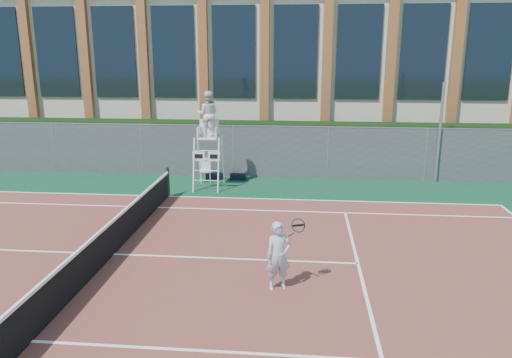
# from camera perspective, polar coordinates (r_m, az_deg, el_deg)

# --- Properties ---
(ground) EXTENTS (120.00, 120.00, 0.00)m
(ground) POSITION_cam_1_polar(r_m,az_deg,el_deg) (13.89, -16.00, -8.38)
(ground) COLOR #233814
(apron) EXTENTS (36.00, 20.00, 0.01)m
(apron) POSITION_cam_1_polar(r_m,az_deg,el_deg) (14.75, -14.61, -6.90)
(apron) COLOR #0C381E
(apron) RESTS_ON ground
(tennis_court) EXTENTS (23.77, 10.97, 0.02)m
(tennis_court) POSITION_cam_1_polar(r_m,az_deg,el_deg) (13.88, -16.01, -8.30)
(tennis_court) COLOR brown
(tennis_court) RESTS_ON apron
(tennis_net) EXTENTS (0.10, 11.30, 1.10)m
(tennis_net) POSITION_cam_1_polar(r_m,az_deg,el_deg) (13.70, -16.15, -6.30)
(tennis_net) COLOR black
(tennis_net) RESTS_ON ground
(fence) EXTENTS (40.00, 0.06, 2.20)m
(fence) POSITION_cam_1_polar(r_m,az_deg,el_deg) (21.66, -7.86, 3.21)
(fence) COLOR #595E60
(fence) RESTS_ON ground
(hedge) EXTENTS (40.00, 1.40, 2.20)m
(hedge) POSITION_cam_1_polar(r_m,az_deg,el_deg) (22.81, -7.18, 3.80)
(hedge) COLOR black
(hedge) RESTS_ON ground
(building) EXTENTS (45.00, 10.60, 8.22)m
(building) POSITION_cam_1_polar(r_m,az_deg,el_deg) (30.26, -4.07, 12.26)
(building) COLOR beige
(building) RESTS_ON ground
(steel_pole) EXTENTS (0.12, 0.12, 4.08)m
(steel_pole) POSITION_cam_1_polar(r_m,az_deg,el_deg) (21.55, 20.25, 4.94)
(steel_pole) COLOR #9EA0A5
(steel_pole) RESTS_ON ground
(umpire_chair) EXTENTS (1.07, 1.64, 3.82)m
(umpire_chair) POSITION_cam_1_polar(r_m,az_deg,el_deg) (19.44, -5.53, 7.08)
(umpire_chair) COLOR white
(umpire_chair) RESTS_ON ground
(plastic_chair) EXTENTS (0.54, 0.54, 0.98)m
(plastic_chair) POSITION_cam_1_polar(r_m,az_deg,el_deg) (20.64, -5.83, 1.26)
(plastic_chair) COLOR silver
(plastic_chair) RESTS_ON apron
(sports_bag_near) EXTENTS (0.72, 0.60, 0.29)m
(sports_bag_near) POSITION_cam_1_polar(r_m,az_deg,el_deg) (20.95, -4.78, 0.27)
(sports_bag_near) COLOR black
(sports_bag_near) RESTS_ON apron
(sports_bag_far) EXTENTS (0.65, 0.29, 0.26)m
(sports_bag_far) POSITION_cam_1_polar(r_m,az_deg,el_deg) (20.94, -2.07, 0.26)
(sports_bag_far) COLOR black
(sports_bag_far) RESTS_ON apron
(tennis_player) EXTENTS (0.94, 0.70, 1.60)m
(tennis_player) POSITION_cam_1_polar(r_m,az_deg,el_deg) (11.25, 2.61, -8.75)
(tennis_player) COLOR #A9B2CB
(tennis_player) RESTS_ON tennis_court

